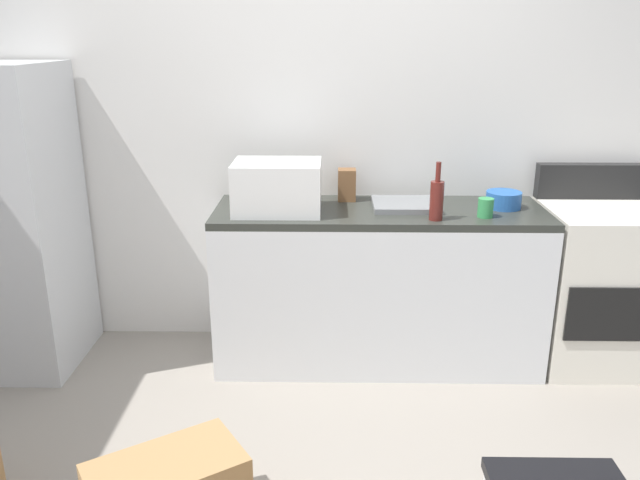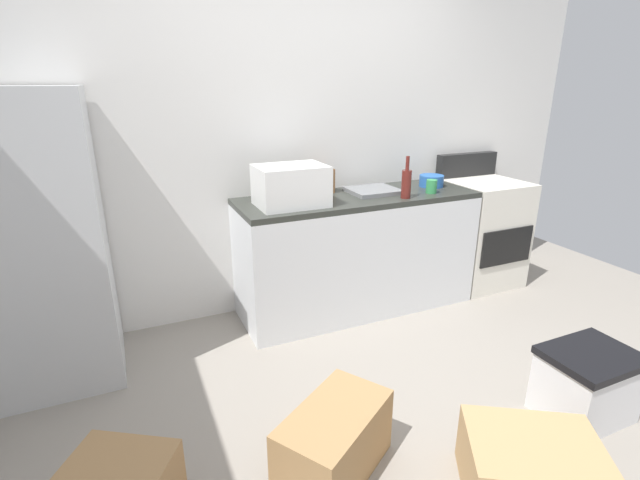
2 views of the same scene
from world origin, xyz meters
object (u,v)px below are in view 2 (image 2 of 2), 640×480
(knife_block, at_px, (326,181))
(mixing_bowl, at_px, (431,181))
(stove_oven, at_px, (480,231))
(cardboard_box_small, at_px, (334,442))
(coffee_mug, at_px, (431,186))
(refrigerator, at_px, (39,244))
(cardboard_box_medium, at_px, (531,470))
(wine_bottle, at_px, (406,183))
(storage_bin, at_px, (586,384))
(microwave, at_px, (291,186))

(knife_block, xyz_separation_m, mixing_bowl, (0.85, -0.15, -0.04))
(stove_oven, relative_size, cardboard_box_small, 1.98)
(coffee_mug, distance_m, mixing_bowl, 0.24)
(stove_oven, xyz_separation_m, mixing_bowl, (-0.54, 0.03, 0.48))
(stove_oven, distance_m, knife_block, 1.50)
(refrigerator, xyz_separation_m, cardboard_box_medium, (1.88, -1.82, -0.69))
(refrigerator, xyz_separation_m, cardboard_box_small, (1.18, -1.36, -0.67))
(wine_bottle, bearing_deg, storage_bin, -80.57)
(mixing_bowl, relative_size, cardboard_box_small, 0.34)
(stove_oven, bearing_deg, knife_block, 172.66)
(mixing_bowl, bearing_deg, storage_bin, -96.04)
(knife_block, bearing_deg, storage_bin, -69.21)
(cardboard_box_small, bearing_deg, storage_bin, -8.29)
(refrigerator, relative_size, coffee_mug, 16.71)
(cardboard_box_medium, bearing_deg, refrigerator, 135.95)
(microwave, distance_m, cardboard_box_medium, 2.05)
(knife_block, bearing_deg, cardboard_box_medium, -89.80)
(stove_oven, height_order, knife_block, stove_oven)
(wine_bottle, xyz_separation_m, mixing_bowl, (0.41, 0.24, -0.06))
(stove_oven, relative_size, cardboard_box_medium, 2.04)
(mixing_bowl, bearing_deg, cardboard_box_medium, -113.97)
(refrigerator, distance_m, cardboard_box_medium, 2.71)
(stove_oven, bearing_deg, wine_bottle, -167.47)
(coffee_mug, bearing_deg, microwave, 175.30)
(refrigerator, height_order, microwave, refrigerator)
(knife_block, xyz_separation_m, cardboard_box_small, (-0.69, -1.59, -0.83))
(knife_block, bearing_deg, wine_bottle, -41.17)
(mixing_bowl, relative_size, storage_bin, 0.41)
(cardboard_box_medium, distance_m, storage_bin, 0.72)
(mixing_bowl, bearing_deg, microwave, -175.41)
(refrigerator, distance_m, microwave, 1.51)
(wine_bottle, bearing_deg, refrigerator, 176.15)
(wine_bottle, bearing_deg, coffee_mug, 11.30)
(stove_oven, distance_m, cardboard_box_small, 2.54)
(coffee_mug, xyz_separation_m, storage_bin, (-0.03, -1.45, -0.76))
(mixing_bowl, relative_size, cardboard_box_medium, 0.35)
(wine_bottle, bearing_deg, mixing_bowl, 30.65)
(refrigerator, bearing_deg, coffee_mug, -2.29)
(refrigerator, distance_m, wine_bottle, 2.33)
(refrigerator, bearing_deg, mixing_bowl, 1.78)
(cardboard_box_medium, bearing_deg, knife_block, 90.20)
(stove_oven, xyz_separation_m, knife_block, (-1.40, 0.18, 0.52))
(microwave, bearing_deg, storage_bin, -55.64)
(microwave, height_order, wine_bottle, wine_bottle)
(stove_oven, height_order, cardboard_box_small, stove_oven)
(refrigerator, distance_m, mixing_bowl, 2.73)
(mixing_bowl, distance_m, storage_bin, 1.81)
(stove_oven, bearing_deg, mixing_bowl, 176.89)
(wine_bottle, distance_m, coffee_mug, 0.28)
(microwave, xyz_separation_m, cardboard_box_medium, (0.38, -1.80, -0.89))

